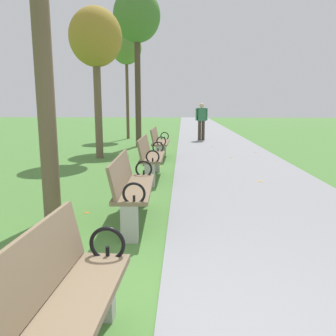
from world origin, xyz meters
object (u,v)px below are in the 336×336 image
at_px(park_bench_2, 132,187).
at_px(park_bench_3, 150,156).
at_px(park_bench_4, 159,142).
at_px(tree_4, 137,18).
at_px(park_bench_1, 49,320).
at_px(tree_3, 96,40).
at_px(pedestrian_walking, 202,120).
at_px(tree_5, 126,49).

distance_m(park_bench_2, park_bench_3, 2.78).
bearing_deg(park_bench_4, tree_4, 108.48).
bearing_deg(park_bench_1, tree_4, 94.93).
relative_size(tree_3, pedestrian_walking, 2.65).
relative_size(park_bench_2, pedestrian_walking, 1.00).
distance_m(park_bench_3, tree_3, 4.45).
bearing_deg(park_bench_3, park_bench_4, 90.00).
distance_m(park_bench_1, pedestrian_walking, 13.75).
distance_m(park_bench_3, pedestrian_walking, 8.08).
height_order(park_bench_2, pedestrian_walking, pedestrian_walking).
xyz_separation_m(park_bench_3, pedestrian_walking, (1.51, 7.93, 0.44)).
bearing_deg(tree_5, tree_3, -89.40).
height_order(park_bench_2, tree_4, tree_4).
bearing_deg(tree_4, tree_5, 106.59).
relative_size(park_bench_1, tree_5, 0.33).
bearing_deg(tree_5, park_bench_2, -80.81).
xyz_separation_m(park_bench_3, tree_3, (-1.80, 2.84, 2.91)).
distance_m(park_bench_3, tree_4, 7.22).
height_order(tree_3, pedestrian_walking, tree_3).
height_order(park_bench_1, tree_4, tree_4).
height_order(park_bench_3, tree_5, tree_5).
relative_size(park_bench_3, tree_4, 0.28).
height_order(tree_4, pedestrian_walking, tree_4).
xyz_separation_m(tree_3, pedestrian_walking, (3.31, 5.08, -2.47)).
bearing_deg(tree_3, park_bench_2, -72.29).
distance_m(park_bench_2, park_bench_4, 5.62).
relative_size(park_bench_1, park_bench_4, 1.01).
height_order(park_bench_1, park_bench_3, same).
distance_m(park_bench_3, tree_5, 9.60).
relative_size(park_bench_2, tree_5, 0.33).
height_order(park_bench_2, park_bench_3, same).
bearing_deg(tree_5, pedestrian_walking, -13.17).
xyz_separation_m(park_bench_1, park_bench_2, (-0.00, 2.95, 0.00)).
bearing_deg(park_bench_2, pedestrian_walking, 81.96).
bearing_deg(pedestrian_walking, park_bench_1, -96.32).
height_order(tree_3, tree_5, tree_5).
bearing_deg(tree_4, tree_3, -105.11).
bearing_deg(tree_4, pedestrian_walking, 40.11).
bearing_deg(pedestrian_walking, park_bench_2, -98.04).
relative_size(park_bench_3, pedestrian_walking, 0.99).
bearing_deg(tree_5, park_bench_3, -77.96).
bearing_deg(tree_5, park_bench_4, -72.45).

